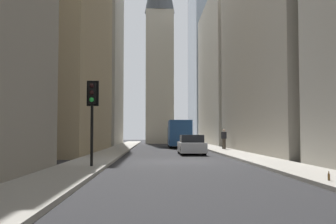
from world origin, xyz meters
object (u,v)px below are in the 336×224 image
at_px(delivery_truck, 179,134).
at_px(pedestrian, 224,138).
at_px(discarded_bottle, 329,177).
at_px(traffic_light_foreground, 92,103).
at_px(sedan_silver, 191,145).

height_order(delivery_truck, pedestrian, delivery_truck).
relative_size(pedestrian, discarded_bottle, 6.49).
bearing_deg(traffic_light_foreground, discarded_bottle, -124.36).
xyz_separation_m(delivery_truck, pedestrian, (-7.28, -3.50, -0.36)).
xyz_separation_m(traffic_light_foreground, discarded_bottle, (-5.37, -7.86, -2.59)).
bearing_deg(traffic_light_foreground, pedestrian, -26.47).
bearing_deg(pedestrian, delivery_truck, 25.65).
distance_m(pedestrian, discarded_bottle, 23.21).
relative_size(traffic_light_foreground, pedestrian, 2.10).
xyz_separation_m(delivery_truck, discarded_bottle, (-30.45, -2.49, -1.21)).
bearing_deg(delivery_truck, traffic_light_foreground, 167.92).
bearing_deg(pedestrian, discarded_bottle, 177.51).
relative_size(traffic_light_foreground, discarded_bottle, 13.62).
height_order(delivery_truck, discarded_bottle, delivery_truck).
bearing_deg(sedan_silver, delivery_truck, -0.00).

